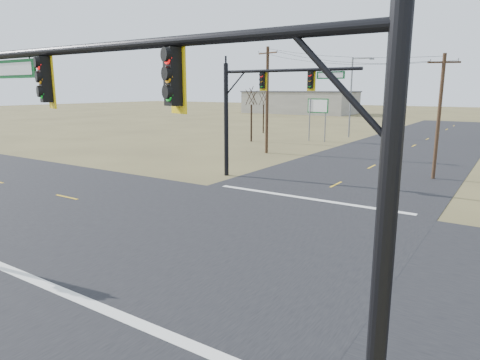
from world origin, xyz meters
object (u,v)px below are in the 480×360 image
at_px(bare_tree_a, 251,95).
at_px(bare_tree_b, 264,98).
at_px(mast_arm_near, 193,126).
at_px(utility_pole_near, 439,115).
at_px(highway_sign, 318,111).
at_px(streetlight_c, 353,93).
at_px(utility_pole_far, 267,99).
at_px(mast_arm_far, 260,97).

height_order(bare_tree_a, bare_tree_b, bare_tree_a).
relative_size(mast_arm_near, bare_tree_b, 1.78).
xyz_separation_m(utility_pole_near, highway_sign, (-15.98, 16.38, -0.80)).
bearing_deg(mast_arm_near, streetlight_c, 126.18).
xyz_separation_m(utility_pole_far, streetlight_c, (2.24, 18.35, 0.47)).
bearing_deg(bare_tree_a, utility_pole_far, -49.09).
bearing_deg(mast_arm_far, streetlight_c, 93.20).
height_order(streetlight_c, bare_tree_a, streetlight_c).
height_order(mast_arm_far, highway_sign, mast_arm_far).
distance_m(utility_pole_far, streetlight_c, 18.50).
bearing_deg(utility_pole_far, bare_tree_a, 130.91).
bearing_deg(utility_pole_near, bare_tree_a, 152.40).
distance_m(utility_pole_near, bare_tree_a, 25.51).
height_order(mast_arm_far, bare_tree_a, mast_arm_far).
bearing_deg(bare_tree_a, bare_tree_b, 112.18).
relative_size(utility_pole_far, streetlight_c, 1.00).
bearing_deg(utility_pole_far, highway_sign, 88.84).
relative_size(highway_sign, streetlight_c, 0.50).
xyz_separation_m(mast_arm_near, streetlight_c, (-13.81, 49.14, 0.19)).
xyz_separation_m(utility_pole_near, utility_pole_far, (-16.23, 4.46, 0.78)).
distance_m(highway_sign, streetlight_c, 7.05).
relative_size(mast_arm_near, bare_tree_a, 1.60).
bearing_deg(bare_tree_b, utility_pole_near, -38.95).
bearing_deg(utility_pole_near, highway_sign, 134.30).
height_order(utility_pole_near, bare_tree_b, utility_pole_near).
distance_m(mast_arm_far, bare_tree_a, 22.54).
distance_m(mast_arm_near, streetlight_c, 51.04).
xyz_separation_m(mast_arm_near, bare_tree_a, (-22.43, 38.13, -0.05)).
distance_m(streetlight_c, bare_tree_a, 13.98).
relative_size(mast_arm_far, streetlight_c, 0.97).
distance_m(mast_arm_far, bare_tree_b, 32.81).
bearing_deg(utility_pole_far, mast_arm_near, -62.45).
relative_size(mast_arm_near, utility_pole_near, 1.29).
distance_m(mast_arm_far, highway_sign, 24.20).
bearing_deg(bare_tree_b, streetlight_c, 6.31).
bearing_deg(utility_pole_near, bare_tree_b, 141.05).
xyz_separation_m(utility_pole_near, bare_tree_b, (-26.51, 21.43, 0.50)).
xyz_separation_m(mast_arm_near, utility_pole_far, (-16.06, 30.78, -0.28)).
bearing_deg(utility_pole_near, utility_pole_far, 164.62).
relative_size(mast_arm_near, streetlight_c, 1.09).
distance_m(mast_arm_far, utility_pole_far, 12.98).
height_order(mast_arm_near, mast_arm_far, mast_arm_far).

